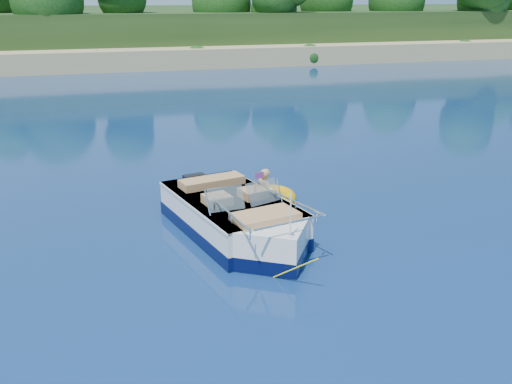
% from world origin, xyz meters
% --- Properties ---
extents(ground, '(160.00, 160.00, 0.00)m').
position_xyz_m(ground, '(0.00, 0.00, 0.00)').
color(ground, '#092045').
rests_on(ground, ground).
extents(shoreline, '(170.00, 59.00, 6.00)m').
position_xyz_m(shoreline, '(0.00, 63.77, 0.98)').
color(shoreline, tan).
rests_on(shoreline, ground).
extents(motorboat, '(2.81, 5.67, 1.91)m').
position_xyz_m(motorboat, '(1.24, 2.37, 0.37)').
color(motorboat, white).
rests_on(motorboat, ground).
extents(tow_tube, '(1.72, 1.72, 0.40)m').
position_xyz_m(tow_tube, '(2.63, 4.44, 0.10)').
color(tow_tube, '#ECA300').
rests_on(tow_tube, ground).
extents(boy, '(0.67, 0.87, 1.56)m').
position_xyz_m(boy, '(2.48, 4.46, 0.00)').
color(boy, tan).
rests_on(boy, ground).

